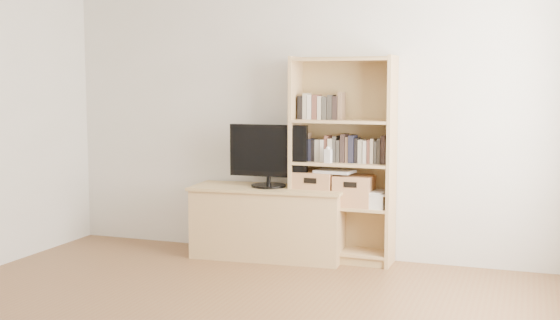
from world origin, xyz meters
The scene contains 11 objects.
back_wall centered at (0.00, 2.50, 1.30)m, with size 4.50×0.02×2.60m, color silver.
tv_stand centered at (-0.27, 2.26, 0.29)m, with size 1.28×0.48×0.59m, color tan.
bookshelf centered at (0.35, 2.35, 0.86)m, with size 0.86×0.30×1.71m, color tan.
television centered at (-0.27, 2.26, 0.88)m, with size 0.69×0.05×0.54m, color black.
books_row_mid centered at (0.35, 2.37, 0.94)m, with size 0.77×0.15×0.21m, color #2F231F.
books_row_upper centered at (0.16, 2.37, 1.30)m, with size 0.41×0.15×0.21m, color #2F231F.
baby_monitor centered at (0.25, 2.25, 0.89)m, with size 0.06×0.04×0.11m, color white.
basket_left centered at (0.12, 2.35, 0.61)m, with size 0.33×0.27×0.27m, color #B37F50.
basket_right centered at (0.46, 2.34, 0.60)m, with size 0.31×0.26×0.26m, color #B37F50.
laptop centered at (0.29, 2.33, 0.76)m, with size 0.31×0.22×0.02m, color silver.
magazine_stack centered at (0.65, 2.34, 0.53)m, with size 0.17×0.24×0.11m, color silver.
Camera 1 is at (1.82, -3.28, 1.49)m, focal length 45.00 mm.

